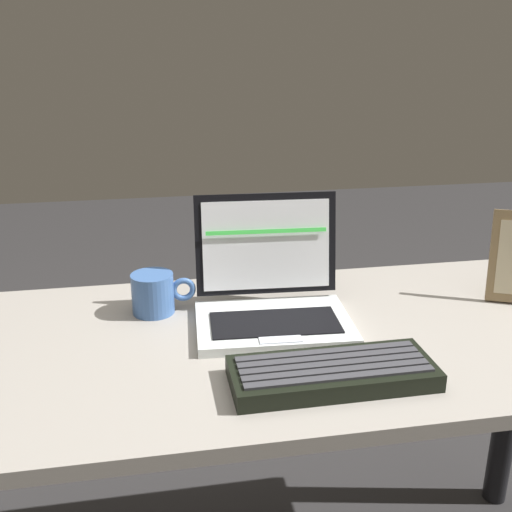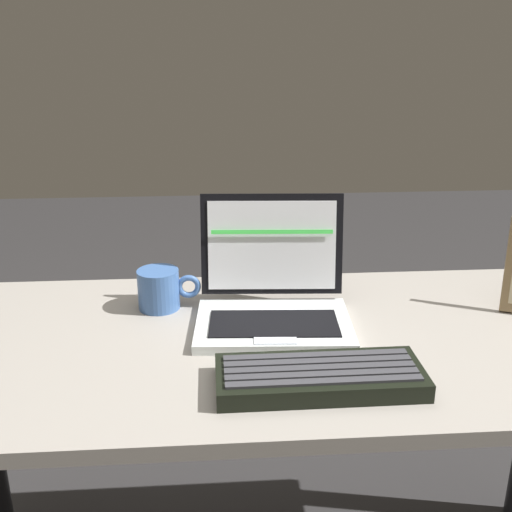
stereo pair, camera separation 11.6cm
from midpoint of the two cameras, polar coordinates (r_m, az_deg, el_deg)
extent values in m
cube|color=gray|center=(1.19, -0.17, -8.10)|extent=(1.52, 0.64, 0.03)
cylinder|color=black|center=(1.82, 21.08, -12.07)|extent=(0.06, 0.06, 0.70)
cube|color=silver|center=(1.21, -1.08, -6.45)|extent=(0.32, 0.23, 0.02)
cube|color=black|center=(1.19, -1.00, -6.33)|extent=(0.26, 0.13, 0.00)
cube|color=silver|center=(1.13, -0.66, -7.84)|extent=(0.08, 0.04, 0.00)
cube|color=black|center=(1.27, -1.66, 1.11)|extent=(0.30, 0.06, 0.21)
cube|color=white|center=(1.26, -1.64, 0.99)|extent=(0.27, 0.05, 0.18)
cube|color=#4CF259|center=(1.25, -1.65, 2.28)|extent=(0.25, 0.02, 0.01)
cube|color=black|center=(1.03, 3.95, -11.03)|extent=(0.34, 0.14, 0.03)
cube|color=#38383D|center=(0.99, 4.60, -11.36)|extent=(0.31, 0.02, 0.00)
cube|color=#38383D|center=(1.00, 4.28, -10.75)|extent=(0.31, 0.02, 0.00)
cube|color=#38383D|center=(1.02, 3.98, -10.17)|extent=(0.31, 0.02, 0.00)
cube|color=#38383D|center=(1.04, 3.69, -9.60)|extent=(0.31, 0.02, 0.00)
cube|color=#38383D|center=(1.06, 3.41, -9.05)|extent=(0.31, 0.02, 0.00)
cylinder|color=#3E64A3|center=(1.29, -12.21, -3.50)|extent=(0.09, 0.09, 0.09)
torus|color=#3E64A3|center=(1.29, -9.40, -3.16)|extent=(0.05, 0.01, 0.05)
camera|label=1|loc=(0.06, -92.86, -1.03)|focal=42.62mm
camera|label=2|loc=(0.06, 87.14, 1.03)|focal=42.62mm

